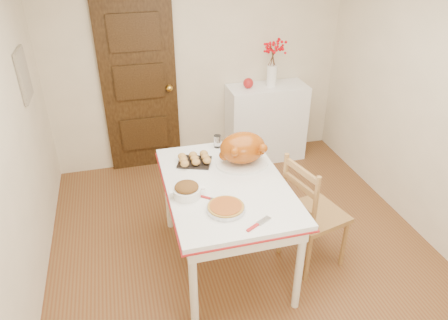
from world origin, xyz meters
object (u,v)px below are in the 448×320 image
object	(u,v)px
sideboard	(266,123)
chair_oak	(315,212)
kitchen_table	(226,224)
turkey_platter	(243,149)
pumpkin_pie	(226,207)

from	to	relation	value
sideboard	chair_oak	distance (m)	1.92
sideboard	chair_oak	bearing A→B (deg)	-97.44
kitchen_table	turkey_platter	bearing A→B (deg)	48.32
turkey_platter	chair_oak	bearing A→B (deg)	-32.12
kitchen_table	pumpkin_pie	bearing A→B (deg)	-104.92
sideboard	turkey_platter	size ratio (longest dim) A/B	2.09
pumpkin_pie	turkey_platter	bearing A→B (deg)	62.71
kitchen_table	chair_oak	size ratio (longest dim) A/B	1.36
sideboard	chair_oak	xyz separation A→B (m)	(-0.25, -1.90, 0.04)
kitchen_table	chair_oak	xyz separation A→B (m)	(0.75, -0.15, 0.10)
chair_oak	turkey_platter	world-z (taller)	turkey_platter
kitchen_table	turkey_platter	size ratio (longest dim) A/B	3.08
sideboard	kitchen_table	distance (m)	2.02
sideboard	chair_oak	world-z (taller)	chair_oak
sideboard	kitchen_table	size ratio (longest dim) A/B	0.68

